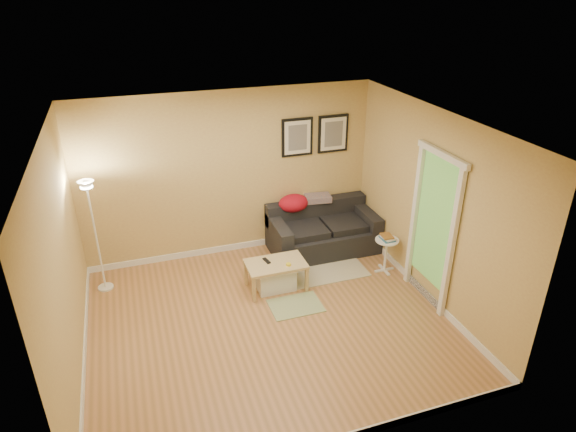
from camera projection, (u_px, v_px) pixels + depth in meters
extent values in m
plane|color=#B07A4B|center=(269.00, 322.00, 6.45)|extent=(4.50, 4.50, 0.00)
plane|color=white|center=(265.00, 126.00, 5.31)|extent=(4.50, 4.50, 0.00)
plane|color=tan|center=(230.00, 175.00, 7.58)|extent=(4.50, 0.00, 4.50)
plane|color=tan|center=(335.00, 339.00, 4.18)|extent=(4.50, 0.00, 4.50)
plane|color=tan|center=(62.00, 265.00, 5.23)|extent=(0.00, 4.00, 4.00)
plane|color=tan|center=(431.00, 208.00, 6.53)|extent=(0.00, 4.00, 4.00)
cube|color=white|center=(234.00, 247.00, 8.12)|extent=(4.50, 0.02, 0.10)
cube|color=white|center=(85.00, 357.00, 5.78)|extent=(0.02, 4.00, 0.10)
cube|color=white|center=(419.00, 287.00, 7.07)|extent=(0.02, 4.00, 0.10)
cube|color=#BBB594|center=(322.00, 268.00, 7.61)|extent=(1.25, 0.85, 0.01)
cube|color=#668C4C|center=(296.00, 306.00, 6.75)|extent=(0.70, 0.50, 0.01)
cube|color=black|center=(267.00, 261.00, 7.00)|extent=(0.08, 0.17, 0.02)
cylinder|color=yellow|center=(288.00, 264.00, 6.90)|extent=(0.07, 0.07, 0.03)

